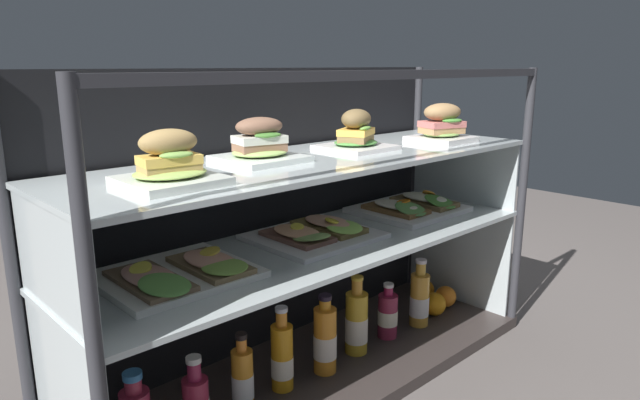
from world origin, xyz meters
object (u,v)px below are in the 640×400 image
at_px(plated_roll_sandwich_near_left_corner, 442,126).
at_px(open_sandwich_tray_mid_right, 411,206).
at_px(juice_bottle_front_middle, 282,357).
at_px(juice_bottle_front_right_end, 243,380).
at_px(juice_bottle_back_right, 388,315).
at_px(plated_roll_sandwich_left_of_center, 260,145).
at_px(juice_bottle_front_left_end, 325,340).
at_px(orange_fruit_beside_bottles, 424,290).
at_px(plated_roll_sandwich_mid_left, 170,166).
at_px(plated_roll_sandwich_right_of_center, 356,134).
at_px(open_sandwich_tray_far_left, 316,232).
at_px(juice_bottle_back_center, 356,323).
at_px(open_sandwich_tray_left_of_center, 180,273).
at_px(orange_fruit_near_left_post, 434,304).
at_px(juice_bottle_tucked_behind, 419,299).
at_px(orange_fruit_rolled_forward, 446,297).

relative_size(plated_roll_sandwich_near_left_corner, open_sandwich_tray_mid_right, 0.52).
relative_size(open_sandwich_tray_mid_right, juice_bottle_front_middle, 1.39).
relative_size(juice_bottle_front_right_end, juice_bottle_back_right, 1.14).
xyz_separation_m(plated_roll_sandwich_left_of_center, juice_bottle_front_left_end, (0.16, -0.08, -0.58)).
distance_m(juice_bottle_front_left_end, orange_fruit_beside_bottles, 0.66).
height_order(plated_roll_sandwich_mid_left, plated_roll_sandwich_right_of_center, plated_roll_sandwich_right_of_center).
bearing_deg(open_sandwich_tray_far_left, orange_fruit_beside_bottles, 4.95).
bearing_deg(juice_bottle_front_left_end, juice_bottle_front_right_end, 176.93).
xyz_separation_m(plated_roll_sandwich_mid_left, juice_bottle_back_center, (0.63, 0.04, -0.58)).
relative_size(open_sandwich_tray_mid_right, juice_bottle_back_right, 1.81).
distance_m(open_sandwich_tray_mid_right, juice_bottle_front_left_end, 0.56).
bearing_deg(plated_roll_sandwich_right_of_center, open_sandwich_tray_left_of_center, -178.61).
bearing_deg(plated_roll_sandwich_right_of_center, orange_fruit_near_left_post, -7.96).
bearing_deg(open_sandwich_tray_far_left, orange_fruit_near_left_post, -5.94).
relative_size(open_sandwich_tray_far_left, juice_bottle_front_middle, 1.39).
bearing_deg(juice_bottle_front_left_end, open_sandwich_tray_left_of_center, 174.40).
bearing_deg(juice_bottle_tucked_behind, juice_bottle_front_middle, 178.02).
xyz_separation_m(juice_bottle_back_center, juice_bottle_back_right, (0.15, -0.00, -0.02)).
bearing_deg(juice_bottle_front_left_end, juice_bottle_back_right, 2.77).
height_order(juice_bottle_front_middle, juice_bottle_tucked_behind, juice_bottle_front_middle).
bearing_deg(juice_bottle_back_center, plated_roll_sandwich_right_of_center, 54.35).
distance_m(plated_roll_sandwich_mid_left, open_sandwich_tray_mid_right, 0.97).
xyz_separation_m(open_sandwich_tray_far_left, juice_bottle_front_left_end, (-0.02, -0.06, -0.31)).
bearing_deg(juice_bottle_back_right, plated_roll_sandwich_right_of_center, 160.71).
relative_size(juice_bottle_front_middle, orange_fruit_rolled_forward, 3.09).
bearing_deg(plated_roll_sandwich_near_left_corner, juice_bottle_front_left_end, 178.03).
relative_size(plated_roll_sandwich_near_left_corner, juice_bottle_front_middle, 0.73).
bearing_deg(plated_roll_sandwich_mid_left, open_sandwich_tray_mid_right, 4.69).
bearing_deg(juice_bottle_back_center, open_sandwich_tray_mid_right, 7.16).
height_order(plated_roll_sandwich_mid_left, orange_fruit_rolled_forward, plated_roll_sandwich_mid_left).
distance_m(plated_roll_sandwich_right_of_center, juice_bottle_front_right_end, 0.76).
height_order(plated_roll_sandwich_near_left_corner, orange_fruit_beside_bottles, plated_roll_sandwich_near_left_corner).
height_order(juice_bottle_back_center, juice_bottle_back_right, juice_bottle_back_center).
relative_size(plated_roll_sandwich_mid_left, plated_roll_sandwich_left_of_center, 0.97).
distance_m(juice_bottle_front_right_end, juice_bottle_back_center, 0.44).
height_order(plated_roll_sandwich_near_left_corner, juice_bottle_back_right, plated_roll_sandwich_near_left_corner).
relative_size(plated_roll_sandwich_left_of_center, juice_bottle_tucked_behind, 0.84).
xyz_separation_m(juice_bottle_front_left_end, orange_fruit_rolled_forward, (0.64, 0.02, -0.06)).
relative_size(plated_roll_sandwich_left_of_center, open_sandwich_tray_left_of_center, 0.59).
height_order(plated_roll_sandwich_mid_left, juice_bottle_front_middle, plated_roll_sandwich_mid_left).
relative_size(juice_bottle_front_right_end, juice_bottle_front_middle, 0.88).
bearing_deg(open_sandwich_tray_far_left, juice_bottle_front_right_end, -171.59).
xyz_separation_m(juice_bottle_front_middle, orange_fruit_near_left_post, (0.70, -0.01, -0.05)).
relative_size(plated_roll_sandwich_right_of_center, juice_bottle_back_right, 1.03).
height_order(open_sandwich_tray_mid_right, orange_fruit_rolled_forward, open_sandwich_tray_mid_right).
bearing_deg(orange_fruit_near_left_post, orange_fruit_beside_bottles, 50.72).
bearing_deg(juice_bottle_front_middle, orange_fruit_beside_bottles, 6.99).
bearing_deg(open_sandwich_tray_left_of_center, juice_bottle_front_middle, -5.09).
relative_size(open_sandwich_tray_far_left, orange_fruit_beside_bottles, 4.44).
xyz_separation_m(plated_roll_sandwich_left_of_center, plated_roll_sandwich_right_of_center, (0.34, -0.03, 0.00)).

